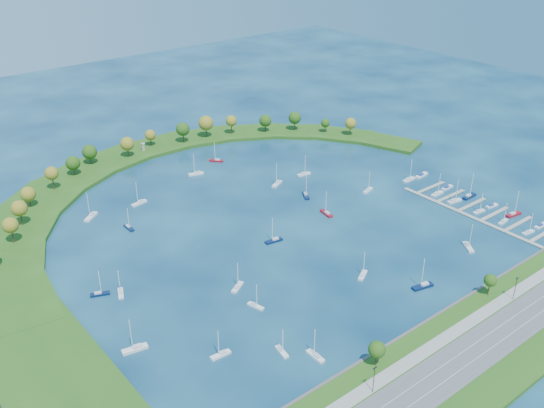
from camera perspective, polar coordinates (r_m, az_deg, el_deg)
ground at (r=305.38m, az=-0.14°, el=-1.27°), size 700.00×700.00×0.00m
south_shoreline at (r=237.46m, az=19.14°, el=-11.99°), size 420.00×43.10×11.60m
breakwater at (r=320.06m, az=-12.16°, el=-0.32°), size 286.74×247.64×2.00m
breakwater_trees at (r=362.81m, az=-10.63°, el=4.82°), size 241.13×91.59×14.93m
harbor_tower at (r=387.77m, az=-11.84°, el=5.20°), size 2.60×2.60×4.71m
dock_system at (r=327.28m, az=18.52°, el=-0.67°), size 24.28×82.00×1.60m
moored_boat_0 at (r=351.61m, az=2.96°, el=2.83°), size 8.32×3.36×11.88m
moored_boat_1 at (r=221.60m, az=0.91°, el=-13.43°), size 3.29×7.34×10.43m
moored_boat_2 at (r=220.21m, az=4.05°, el=-13.81°), size 2.28×7.88×11.55m
moored_boat_3 at (r=326.52m, az=3.15°, el=0.84°), size 6.11×8.41×12.26m
moored_boat_4 at (r=354.29m, az=-7.06°, el=2.85°), size 9.02×4.79×12.77m
moored_boat_5 at (r=242.50m, az=-1.54°, el=-9.36°), size 3.72×7.42×10.51m
moored_boat_6 at (r=262.76m, az=8.40°, el=-6.48°), size 7.90×5.66×11.48m
moored_boat_7 at (r=256.53m, az=-13.84°, el=-7.98°), size 4.84×7.66×10.94m
moored_boat_8 at (r=303.03m, az=-13.13°, el=-2.09°), size 2.11×7.53×11.07m
moored_boat_9 at (r=284.31m, az=0.17°, el=-3.36°), size 8.78×3.58×12.53m
moored_boat_10 at (r=370.81m, az=-5.18°, el=4.08°), size 7.09×7.73×12.08m
moored_boat_11 at (r=335.91m, az=8.88°, el=1.32°), size 8.02×4.30×11.36m
moored_boat_12 at (r=339.20m, az=0.47°, el=1.93°), size 9.14×6.23×13.16m
moored_boat_13 at (r=260.53m, az=13.79°, el=-7.35°), size 9.87×4.75×13.98m
moored_boat_14 at (r=309.13m, az=5.06°, el=-0.82°), size 3.73×8.69×12.38m
moored_boat_15 at (r=325.43m, az=-12.20°, el=0.14°), size 8.99×4.02×12.78m
moored_boat_16 at (r=253.13m, az=-3.22°, el=-7.64°), size 7.94×5.87×11.61m
moored_boat_17 at (r=227.66m, az=-12.57°, el=-12.90°), size 9.51×4.23×13.52m
moored_boat_18 at (r=293.28m, az=17.72°, el=-3.75°), size 6.93×8.62×12.87m
moored_boat_19 at (r=258.28m, az=-15.66°, el=-7.96°), size 7.91×4.95×11.28m
moored_boat_20 at (r=317.68m, az=-16.41°, el=-1.08°), size 9.21×8.04×14.11m
moored_boat_21 at (r=220.97m, az=-4.77°, el=-13.67°), size 7.74×2.65×11.18m
docked_boat_0 at (r=315.57m, az=22.66°, el=-2.37°), size 7.39×2.95×10.56m
docked_boat_1 at (r=324.01m, az=23.62°, el=-1.84°), size 8.32×2.49×1.69m
docked_boat_2 at (r=320.98m, az=20.63°, el=-1.49°), size 7.35×2.86×10.52m
docked_boat_3 at (r=329.68m, az=21.46°, el=-0.86°), size 9.29×3.88×13.24m
docked_boat_4 at (r=327.00m, az=18.63°, el=-0.61°), size 7.42×2.84×10.63m
docked_boat_5 at (r=335.10m, az=19.69°, el=-0.16°), size 7.69×3.04×1.53m
docked_boat_6 at (r=334.01m, az=16.54°, el=0.32°), size 8.92×3.73×12.72m
docked_boat_7 at (r=341.25m, az=17.79°, el=0.72°), size 9.55×3.06×13.88m
docked_boat_8 at (r=339.58m, az=15.05°, el=0.97°), size 8.48×2.62×12.36m
docked_boat_9 at (r=348.27m, az=15.92°, el=1.47°), size 8.33×2.76×1.68m
docked_boat_10 at (r=352.73m, az=12.57°, el=2.27°), size 8.69×2.67×12.68m
docked_boat_11 at (r=359.67m, az=13.68°, el=2.61°), size 10.17×4.00×2.02m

